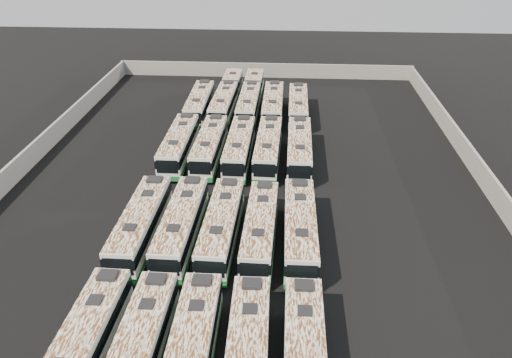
# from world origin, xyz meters

# --- Properties ---
(ground) EXTENTS (140.00, 140.00, 0.00)m
(ground) POSITION_xyz_m (0.00, 0.00, 0.00)
(ground) COLOR black
(ground) RESTS_ON ground
(perimeter_wall) EXTENTS (45.20, 73.20, 2.20)m
(perimeter_wall) POSITION_xyz_m (0.00, 0.00, 1.10)
(perimeter_wall) COLOR slate
(perimeter_wall) RESTS_ON ground
(bus_front_far_left) EXTENTS (2.56, 11.10, 3.11)m
(bus_front_far_left) POSITION_xyz_m (-7.46, -20.15, 1.59)
(bus_front_far_left) COLOR silver
(bus_front_far_left) RESTS_ON ground
(bus_front_left) EXTENTS (2.40, 10.96, 3.08)m
(bus_front_left) POSITION_xyz_m (-4.28, -20.22, 1.58)
(bus_front_left) COLOR silver
(bus_front_left) RESTS_ON ground
(bus_front_center) EXTENTS (2.47, 11.00, 3.09)m
(bus_front_center) POSITION_xyz_m (-1.31, -20.17, 1.58)
(bus_front_center) COLOR silver
(bus_front_center) RESTS_ON ground
(bus_front_right) EXTENTS (2.52, 10.87, 3.05)m
(bus_front_right) POSITION_xyz_m (1.85, -20.17, 1.56)
(bus_front_right) COLOR silver
(bus_front_right) RESTS_ON ground
(bus_midfront_far_left) EXTENTS (2.48, 11.26, 3.17)m
(bus_midfront_far_left) POSITION_xyz_m (-7.51, -7.74, 1.62)
(bus_midfront_far_left) COLOR silver
(bus_midfront_far_left) RESTS_ON ground
(bus_midfront_left) EXTENTS (2.55, 11.27, 3.16)m
(bus_midfront_left) POSITION_xyz_m (-4.33, -7.61, 1.62)
(bus_midfront_left) COLOR silver
(bus_midfront_left) RESTS_ON ground
(bus_midfront_center) EXTENTS (2.59, 11.14, 3.12)m
(bus_midfront_center) POSITION_xyz_m (-1.18, -7.64, 1.60)
(bus_midfront_center) COLOR silver
(bus_midfront_center) RESTS_ON ground
(bus_midfront_right) EXTENTS (2.51, 10.88, 3.05)m
(bus_midfront_right) POSITION_xyz_m (1.84, -7.71, 1.56)
(bus_midfront_right) COLOR silver
(bus_midfront_right) RESTS_ON ground
(bus_midfront_far_right) EXTENTS (2.51, 11.39, 3.20)m
(bus_midfront_far_right) POSITION_xyz_m (4.90, -7.61, 1.64)
(bus_midfront_far_right) COLOR silver
(bus_midfront_far_right) RESTS_ON ground
(bus_midback_far_left) EXTENTS (2.39, 11.24, 3.16)m
(bus_midback_far_left) POSITION_xyz_m (-7.51, 7.11, 1.62)
(bus_midback_far_left) COLOR silver
(bus_midback_far_left) RESTS_ON ground
(bus_midback_left) EXTENTS (2.53, 11.12, 3.12)m
(bus_midback_left) POSITION_xyz_m (-4.30, 7.05, 1.60)
(bus_midback_left) COLOR silver
(bus_midback_left) RESTS_ON ground
(bus_midback_center) EXTENTS (2.52, 11.20, 3.15)m
(bus_midback_center) POSITION_xyz_m (-1.18, 6.91, 1.61)
(bus_midback_center) COLOR silver
(bus_midback_center) RESTS_ON ground
(bus_midback_right) EXTENTS (2.62, 11.25, 3.15)m
(bus_midback_right) POSITION_xyz_m (1.80, 6.96, 1.61)
(bus_midback_right) COLOR silver
(bus_midback_right) RESTS_ON ground
(bus_midback_far_right) EXTENTS (2.50, 11.31, 3.18)m
(bus_midback_far_right) POSITION_xyz_m (5.00, 6.86, 1.63)
(bus_midback_far_right) COLOR silver
(bus_midback_far_right) RESTS_ON ground
(bus_back_far_left) EXTENTS (2.52, 11.22, 3.15)m
(bus_back_far_left) POSITION_xyz_m (-7.39, 19.42, 1.61)
(bus_back_far_left) COLOR silver
(bus_back_far_left) RESTS_ON ground
(bus_back_left) EXTENTS (2.73, 17.05, 3.08)m
(bus_back_left) POSITION_xyz_m (-4.30, 22.48, 1.57)
(bus_back_left) COLOR silver
(bus_back_left) RESTS_ON ground
(bus_back_center) EXTENTS (2.53, 17.13, 3.10)m
(bus_back_center) POSITION_xyz_m (-1.16, 22.43, 1.58)
(bus_back_center) COLOR silver
(bus_back_center) RESTS_ON ground
(bus_back_right) EXTENTS (2.41, 11.29, 3.18)m
(bus_back_right) POSITION_xyz_m (1.85, 19.46, 1.63)
(bus_back_right) COLOR silver
(bus_back_right) RESTS_ON ground
(bus_back_far_right) EXTENTS (2.37, 10.87, 3.06)m
(bus_back_far_right) POSITION_xyz_m (4.97, 19.40, 1.56)
(bus_back_far_right) COLOR silver
(bus_back_far_right) RESTS_ON ground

